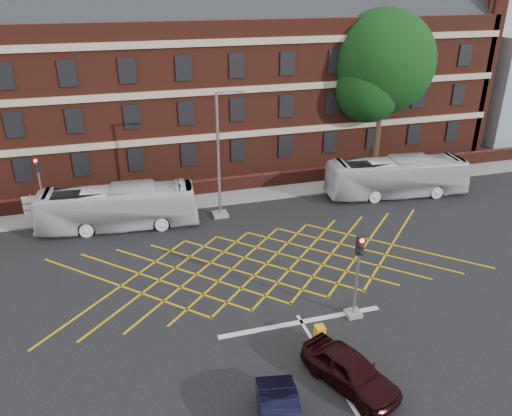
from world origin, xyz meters
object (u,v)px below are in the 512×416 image
object	(u,v)px
traffic_light_near	(356,284)
utility_cabinet	(320,335)
traffic_light_far	(42,194)
bus_right	(397,177)
direction_signs	(32,207)
bus_left	(118,207)
car_maroon	(350,370)
street_lamp	(220,176)
deciduous_tree	(381,70)

from	to	relation	value
traffic_light_near	utility_cabinet	size ratio (longest dim) A/B	4.54
traffic_light_far	bus_right	bearing A→B (deg)	-7.13
traffic_light_near	direction_signs	bearing A→B (deg)	137.04
traffic_light_near	utility_cabinet	distance (m)	3.07
bus_left	car_maroon	size ratio (longest dim) A/B	2.37
car_maroon	utility_cabinet	bearing A→B (deg)	71.39
bus_right	car_maroon	world-z (taller)	bus_right
bus_left	traffic_light_near	world-z (taller)	traffic_light_near
street_lamp	direction_signs	xyz separation A→B (m)	(-11.95, 1.83, -1.48)
traffic_light_far	car_maroon	bearing A→B (deg)	-56.85
traffic_light_far	direction_signs	bearing A→B (deg)	-117.11
direction_signs	utility_cabinet	size ratio (longest dim) A/B	2.34
deciduous_tree	direction_signs	size ratio (longest dim) A/B	5.80
direction_signs	traffic_light_far	bearing A→B (deg)	62.89
deciduous_tree	traffic_light_far	xyz separation A→B (m)	(-26.73, -4.31, -6.16)
direction_signs	car_maroon	bearing A→B (deg)	-54.18
traffic_light_near	street_lamp	size ratio (longest dim) A/B	0.51
bus_left	bus_right	distance (m)	19.88
bus_right	deciduous_tree	size ratio (longest dim) A/B	0.81
car_maroon	traffic_light_far	distance (m)	23.43
bus_left	utility_cabinet	bearing A→B (deg)	-145.36
street_lamp	direction_signs	distance (m)	12.18
bus_left	traffic_light_far	bearing A→B (deg)	65.19
deciduous_tree	traffic_light_far	world-z (taller)	deciduous_tree
bus_left	traffic_light_far	size ratio (longest dim) A/B	2.36
deciduous_tree	traffic_light_near	xyz separation A→B (m)	(-11.73, -19.88, -6.16)
utility_cabinet	direction_signs	bearing A→B (deg)	129.58
bus_right	deciduous_tree	bearing A→B (deg)	-9.10
traffic_light_near	traffic_light_far	distance (m)	21.62
bus_left	street_lamp	distance (m)	6.84
bus_left	direction_signs	bearing A→B (deg)	77.97
bus_right	car_maroon	size ratio (longest dim) A/B	2.44
bus_left	deciduous_tree	world-z (taller)	deciduous_tree
bus_left	direction_signs	world-z (taller)	bus_left
traffic_light_far	direction_signs	size ratio (longest dim) A/B	1.94
direction_signs	deciduous_tree	bearing A→B (deg)	11.19
deciduous_tree	traffic_light_far	bearing A→B (deg)	-170.84
traffic_light_far	utility_cabinet	distance (m)	21.23
bus_left	traffic_light_far	xyz separation A→B (m)	(-4.71, 2.77, 0.36)
traffic_light_far	utility_cabinet	xyz separation A→B (m)	(12.62, -17.03, -1.29)
direction_signs	bus_left	bearing A→B (deg)	-17.67
utility_cabinet	deciduous_tree	bearing A→B (deg)	56.52
bus_left	street_lamp	size ratio (longest dim) A/B	1.20
traffic_light_near	direction_signs	distance (m)	21.26
direction_signs	utility_cabinet	world-z (taller)	direction_signs
street_lamp	direction_signs	bearing A→B (deg)	171.27
bus_right	traffic_light_far	bearing A→B (deg)	89.94
traffic_light_near	utility_cabinet	xyz separation A→B (m)	(-2.38, -1.45, -1.29)
deciduous_tree	traffic_light_far	distance (m)	27.77
bus_left	bus_right	xyz separation A→B (m)	(19.88, -0.31, 0.04)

